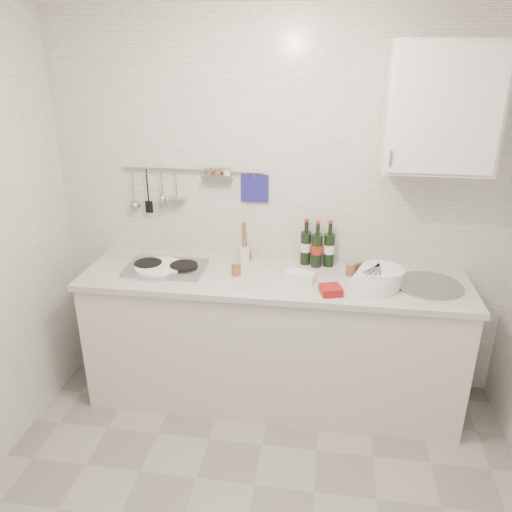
{
  "coord_description": "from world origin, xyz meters",
  "views": [
    {
      "loc": [
        0.31,
        -1.75,
        2.24
      ],
      "look_at": [
        -0.08,
        0.9,
        1.14
      ],
      "focal_mm": 35.0,
      "sensor_mm": 36.0,
      "label": 1
    }
  ],
  "objects_px": {
    "plate_stack_hob": "(158,269)",
    "wine_bottles": "(317,243)",
    "utensil_crock": "(244,253)",
    "wall_cabinet": "(440,107)",
    "plate_stack_sink": "(378,278)"
  },
  "relations": [
    {
      "from": "plate_stack_hob",
      "to": "wine_bottles",
      "type": "relative_size",
      "value": 1.06
    },
    {
      "from": "wall_cabinet",
      "to": "plate_stack_sink",
      "type": "height_order",
      "value": "wall_cabinet"
    },
    {
      "from": "plate_stack_sink",
      "to": "wine_bottles",
      "type": "distance_m",
      "value": 0.47
    },
    {
      "from": "plate_stack_sink",
      "to": "wine_bottles",
      "type": "bearing_deg",
      "value": 144.09
    },
    {
      "from": "plate_stack_hob",
      "to": "wine_bottles",
      "type": "distance_m",
      "value": 1.05
    },
    {
      "from": "wine_bottles",
      "to": "utensil_crock",
      "type": "height_order",
      "value": "wine_bottles"
    },
    {
      "from": "wine_bottles",
      "to": "utensil_crock",
      "type": "relative_size",
      "value": 1.06
    },
    {
      "from": "wine_bottles",
      "to": "utensil_crock",
      "type": "xyz_separation_m",
      "value": [
        -0.48,
        -0.02,
        -0.09
      ]
    },
    {
      "from": "plate_stack_sink",
      "to": "wall_cabinet",
      "type": "bearing_deg",
      "value": 33.13
    },
    {
      "from": "utensil_crock",
      "to": "plate_stack_hob",
      "type": "bearing_deg",
      "value": -156.17
    },
    {
      "from": "plate_stack_hob",
      "to": "plate_stack_sink",
      "type": "bearing_deg",
      "value": -0.72
    },
    {
      "from": "plate_stack_hob",
      "to": "utensil_crock",
      "type": "height_order",
      "value": "utensil_crock"
    },
    {
      "from": "wall_cabinet",
      "to": "utensil_crock",
      "type": "xyz_separation_m",
      "value": [
        -1.12,
        0.08,
        -0.96
      ]
    },
    {
      "from": "wall_cabinet",
      "to": "wine_bottles",
      "type": "xyz_separation_m",
      "value": [
        -0.64,
        0.1,
        -0.87
      ]
    },
    {
      "from": "wine_bottles",
      "to": "utensil_crock",
      "type": "distance_m",
      "value": 0.49
    }
  ]
}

